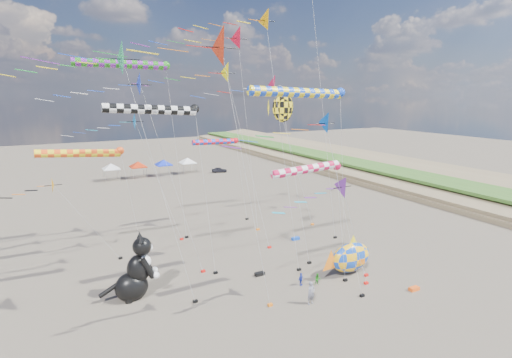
{
  "coord_description": "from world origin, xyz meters",
  "views": [
    {
      "loc": [
        -16.38,
        -18.31,
        15.99
      ],
      "look_at": [
        -0.38,
        12.0,
        8.74
      ],
      "focal_mm": 28.0,
      "sensor_mm": 36.0,
      "label": 1
    }
  ],
  "objects_px": {
    "cat_inflatable": "(134,266)",
    "parked_car": "(219,170)",
    "person_adult": "(311,293)",
    "child_blue": "(301,279)",
    "child_green": "(318,279)",
    "fish_inflatable": "(350,257)"
  },
  "relations": [
    {
      "from": "person_adult",
      "to": "child_green",
      "type": "height_order",
      "value": "person_adult"
    },
    {
      "from": "fish_inflatable",
      "to": "person_adult",
      "type": "relative_size",
      "value": 2.93
    },
    {
      "from": "child_green",
      "to": "cat_inflatable",
      "type": "bearing_deg",
      "value": -179.28
    },
    {
      "from": "child_green",
      "to": "person_adult",
      "type": "bearing_deg",
      "value": -115.02
    },
    {
      "from": "parked_car",
      "to": "person_adult",
      "type": "bearing_deg",
      "value": -178.22
    },
    {
      "from": "fish_inflatable",
      "to": "child_blue",
      "type": "xyz_separation_m",
      "value": [
        -5.15,
        0.28,
        -1.07
      ]
    },
    {
      "from": "person_adult",
      "to": "child_blue",
      "type": "bearing_deg",
      "value": 64.09
    },
    {
      "from": "person_adult",
      "to": "child_blue",
      "type": "relative_size",
      "value": 1.66
    },
    {
      "from": "child_blue",
      "to": "cat_inflatable",
      "type": "bearing_deg",
      "value": 137.13
    },
    {
      "from": "child_green",
      "to": "child_blue",
      "type": "height_order",
      "value": "child_blue"
    },
    {
      "from": "fish_inflatable",
      "to": "child_green",
      "type": "bearing_deg",
      "value": -175.58
    },
    {
      "from": "fish_inflatable",
      "to": "child_blue",
      "type": "bearing_deg",
      "value": 176.85
    },
    {
      "from": "parked_car",
      "to": "fish_inflatable",
      "type": "bearing_deg",
      "value": -172.29
    },
    {
      "from": "cat_inflatable",
      "to": "child_blue",
      "type": "distance_m",
      "value": 13.83
    },
    {
      "from": "cat_inflatable",
      "to": "person_adult",
      "type": "relative_size",
      "value": 2.88
    },
    {
      "from": "child_green",
      "to": "child_blue",
      "type": "relative_size",
      "value": 0.91
    },
    {
      "from": "cat_inflatable",
      "to": "child_green",
      "type": "height_order",
      "value": "cat_inflatable"
    },
    {
      "from": "fish_inflatable",
      "to": "parked_car",
      "type": "height_order",
      "value": "fish_inflatable"
    },
    {
      "from": "child_blue",
      "to": "parked_car",
      "type": "height_order",
      "value": "child_blue"
    },
    {
      "from": "child_green",
      "to": "parked_car",
      "type": "height_order",
      "value": "parked_car"
    },
    {
      "from": "cat_inflatable",
      "to": "parked_car",
      "type": "height_order",
      "value": "cat_inflatable"
    },
    {
      "from": "cat_inflatable",
      "to": "child_green",
      "type": "distance_m",
      "value": 15.27
    }
  ]
}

